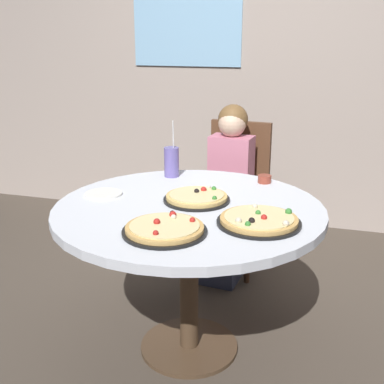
{
  "coord_description": "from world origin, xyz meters",
  "views": [
    {
      "loc": [
        0.6,
        -2.0,
        1.49
      ],
      "look_at": [
        0.0,
        0.05,
        0.8
      ],
      "focal_mm": 45.97,
      "sensor_mm": 36.0,
      "label": 1
    }
  ],
  "objects_px": {
    "dining_table": "(189,226)",
    "sauce_bowl": "(265,179)",
    "pizza_veggie": "(259,220)",
    "chair_wooden": "(235,187)",
    "plate_small": "(103,194)",
    "pizza_cheese": "(164,229)",
    "diner_child": "(227,202)",
    "pizza_pepperoni": "(197,197)",
    "soda_cup": "(172,162)"
  },
  "relations": [
    {
      "from": "dining_table",
      "to": "sauce_bowl",
      "type": "relative_size",
      "value": 17.48
    },
    {
      "from": "pizza_veggie",
      "to": "dining_table",
      "type": "bearing_deg",
      "value": 158.67
    },
    {
      "from": "chair_wooden",
      "to": "plate_small",
      "type": "height_order",
      "value": "chair_wooden"
    },
    {
      "from": "chair_wooden",
      "to": "plate_small",
      "type": "xyz_separation_m",
      "value": [
        -0.45,
        -0.99,
        0.22
      ]
    },
    {
      "from": "pizza_cheese",
      "to": "diner_child",
      "type": "bearing_deg",
      "value": 90.27
    },
    {
      "from": "pizza_pepperoni",
      "to": "sauce_bowl",
      "type": "xyz_separation_m",
      "value": [
        0.26,
        0.38,
        0.0
      ]
    },
    {
      "from": "pizza_veggie",
      "to": "sauce_bowl",
      "type": "xyz_separation_m",
      "value": [
        -0.06,
        0.59,
        0.0
      ]
    },
    {
      "from": "chair_wooden",
      "to": "diner_child",
      "type": "xyz_separation_m",
      "value": [
        -0.02,
        -0.18,
        -0.05
      ]
    },
    {
      "from": "sauce_bowl",
      "to": "plate_small",
      "type": "distance_m",
      "value": 0.83
    },
    {
      "from": "plate_small",
      "to": "pizza_veggie",
      "type": "bearing_deg",
      "value": -12.13
    },
    {
      "from": "sauce_bowl",
      "to": "plate_small",
      "type": "relative_size",
      "value": 0.39
    },
    {
      "from": "dining_table",
      "to": "plate_small",
      "type": "bearing_deg",
      "value": 175.42
    },
    {
      "from": "sauce_bowl",
      "to": "diner_child",
      "type": "bearing_deg",
      "value": 126.02
    },
    {
      "from": "diner_child",
      "to": "dining_table",
      "type": "bearing_deg",
      "value": -89.49
    },
    {
      "from": "dining_table",
      "to": "pizza_veggie",
      "type": "xyz_separation_m",
      "value": [
        0.34,
        -0.13,
        0.11
      ]
    },
    {
      "from": "pizza_cheese",
      "to": "sauce_bowl",
      "type": "xyz_separation_m",
      "value": [
        0.28,
        0.78,
        0.0
      ]
    },
    {
      "from": "plate_small",
      "to": "pizza_pepperoni",
      "type": "bearing_deg",
      "value": 5.27
    },
    {
      "from": "dining_table",
      "to": "plate_small",
      "type": "xyz_separation_m",
      "value": [
        -0.44,
        0.04,
        0.1
      ]
    },
    {
      "from": "diner_child",
      "to": "pizza_cheese",
      "type": "xyz_separation_m",
      "value": [
        0.01,
        -1.17,
        0.28
      ]
    },
    {
      "from": "diner_child",
      "to": "soda_cup",
      "type": "distance_m",
      "value": 0.58
    },
    {
      "from": "chair_wooden",
      "to": "dining_table",
      "type": "bearing_deg",
      "value": -90.51
    },
    {
      "from": "pizza_cheese",
      "to": "pizza_pepperoni",
      "type": "relative_size",
      "value": 1.08
    },
    {
      "from": "dining_table",
      "to": "plate_small",
      "type": "relative_size",
      "value": 6.8
    },
    {
      "from": "dining_table",
      "to": "pizza_pepperoni",
      "type": "xyz_separation_m",
      "value": [
        0.02,
        0.08,
        0.11
      ]
    },
    {
      "from": "soda_cup",
      "to": "sauce_bowl",
      "type": "height_order",
      "value": "soda_cup"
    },
    {
      "from": "diner_child",
      "to": "pizza_cheese",
      "type": "height_order",
      "value": "diner_child"
    },
    {
      "from": "pizza_cheese",
      "to": "soda_cup",
      "type": "distance_m",
      "value": 0.79
    },
    {
      "from": "diner_child",
      "to": "sauce_bowl",
      "type": "bearing_deg",
      "value": -53.98
    },
    {
      "from": "soda_cup",
      "to": "plate_small",
      "type": "relative_size",
      "value": 1.71
    },
    {
      "from": "chair_wooden",
      "to": "plate_small",
      "type": "bearing_deg",
      "value": -114.48
    },
    {
      "from": "plate_small",
      "to": "dining_table",
      "type": "bearing_deg",
      "value": -4.58
    },
    {
      "from": "plate_small",
      "to": "chair_wooden",
      "type": "bearing_deg",
      "value": 65.52
    },
    {
      "from": "pizza_veggie",
      "to": "soda_cup",
      "type": "relative_size",
      "value": 1.13
    },
    {
      "from": "pizza_veggie",
      "to": "pizza_pepperoni",
      "type": "height_order",
      "value": "pizza_veggie"
    },
    {
      "from": "diner_child",
      "to": "pizza_cheese",
      "type": "relative_size",
      "value": 3.23
    },
    {
      "from": "dining_table",
      "to": "chair_wooden",
      "type": "relative_size",
      "value": 1.29
    },
    {
      "from": "pizza_veggie",
      "to": "pizza_pepperoni",
      "type": "xyz_separation_m",
      "value": [
        -0.32,
        0.21,
        -0.0
      ]
    },
    {
      "from": "pizza_veggie",
      "to": "plate_small",
      "type": "relative_size",
      "value": 1.92
    },
    {
      "from": "soda_cup",
      "to": "sauce_bowl",
      "type": "xyz_separation_m",
      "value": [
        0.5,
        0.02,
        -0.06
      ]
    },
    {
      "from": "plate_small",
      "to": "sauce_bowl",
      "type": "bearing_deg",
      "value": 30.44
    },
    {
      "from": "pizza_cheese",
      "to": "chair_wooden",
      "type": "bearing_deg",
      "value": 89.53
    },
    {
      "from": "dining_table",
      "to": "chair_wooden",
      "type": "height_order",
      "value": "chair_wooden"
    },
    {
      "from": "diner_child",
      "to": "soda_cup",
      "type": "height_order",
      "value": "diner_child"
    },
    {
      "from": "diner_child",
      "to": "sauce_bowl",
      "type": "xyz_separation_m",
      "value": [
        0.28,
        -0.39,
        0.29
      ]
    },
    {
      "from": "pizza_cheese",
      "to": "soda_cup",
      "type": "height_order",
      "value": "soda_cup"
    },
    {
      "from": "dining_table",
      "to": "diner_child",
      "type": "height_order",
      "value": "diner_child"
    },
    {
      "from": "chair_wooden",
      "to": "sauce_bowl",
      "type": "xyz_separation_m",
      "value": [
        0.26,
        -0.57,
        0.24
      ]
    },
    {
      "from": "pizza_pepperoni",
      "to": "plate_small",
      "type": "xyz_separation_m",
      "value": [
        -0.46,
        -0.04,
        -0.01
      ]
    },
    {
      "from": "pizza_veggie",
      "to": "plate_small",
      "type": "xyz_separation_m",
      "value": [
        -0.78,
        0.17,
        -0.01
      ]
    },
    {
      "from": "pizza_pepperoni",
      "to": "soda_cup",
      "type": "bearing_deg",
      "value": 124.46
    }
  ]
}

